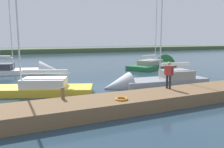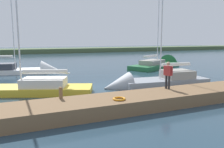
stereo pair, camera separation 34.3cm
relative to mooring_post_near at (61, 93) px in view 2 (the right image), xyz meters
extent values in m
plane|color=#263D4C|center=(-4.04, -4.71, -1.02)|extent=(200.00, 200.00, 0.00)
cube|color=#4C603D|center=(-4.04, -53.45, -1.02)|extent=(180.00, 8.00, 2.40)
cube|color=brown|center=(-4.04, 0.89, -0.66)|extent=(26.91, 2.55, 0.71)
cylinder|color=brown|center=(0.00, 0.00, 0.00)|extent=(0.19, 0.19, 0.61)
torus|color=orange|center=(-2.71, 1.40, -0.26)|extent=(0.66, 0.66, 0.10)
cube|color=white|center=(3.02, -15.85, -0.93)|extent=(8.85, 4.52, 0.78)
cone|color=white|center=(-1.72, -14.68, -0.93)|extent=(2.85, 3.04, 2.56)
cube|color=#333842|center=(3.56, -15.98, -0.22)|extent=(3.19, 2.62, 0.65)
cylinder|color=silver|center=(2.13, -15.63, 3.90)|extent=(0.09, 0.09, 8.90)
cube|color=#236638|center=(-15.04, -13.66, -0.93)|extent=(9.16, 6.68, 0.90)
cone|color=#236638|center=(-19.59, -16.04, -0.93)|extent=(3.71, 3.84, 2.95)
cube|color=gray|center=(-14.31, -13.28, -0.20)|extent=(3.99, 3.38, 0.57)
cylinder|color=silver|center=(-15.49, -13.90, 4.93)|extent=(0.10, 0.10, 10.81)
cylinder|color=silver|center=(-13.85, -13.04, 0.51)|extent=(3.32, 1.78, 0.08)
cylinder|color=silver|center=(-13.85, -13.04, 0.63)|extent=(3.06, 1.74, 0.23)
cube|color=gray|center=(-9.19, -3.59, -0.95)|extent=(7.42, 2.99, 0.95)
cone|color=gray|center=(-5.00, -3.97, -0.95)|extent=(2.31, 2.53, 2.34)
cube|color=gray|center=(-10.37, -3.48, -0.14)|extent=(2.53, 2.18, 0.66)
cylinder|color=silver|center=(-8.76, -3.63, 3.21)|extent=(0.10, 0.10, 7.36)
cylinder|color=silver|center=(-10.22, -3.49, 0.60)|extent=(2.93, 0.35, 0.08)
cylinder|color=silver|center=(-10.22, -3.49, 0.72)|extent=(2.65, 0.49, 0.25)
cube|color=gold|center=(1.16, -4.82, -0.95)|extent=(8.59, 5.18, 0.88)
cube|color=silver|center=(0.33, -4.49, -0.21)|extent=(3.42, 2.79, 0.60)
cylinder|color=silver|center=(1.80, -5.08, 3.86)|extent=(0.11, 0.11, 8.73)
cylinder|color=silver|center=(0.23, -4.44, 0.44)|extent=(3.17, 1.35, 0.09)
cylinder|color=silver|center=(0.23, -4.44, 0.56)|extent=(2.94, 1.42, 0.30)
cylinder|color=#28282D|center=(-6.57, 0.12, 0.11)|extent=(0.14, 0.14, 0.84)
cylinder|color=#28282D|center=(-6.65, 0.32, 0.11)|extent=(0.14, 0.14, 0.84)
cube|color=#B23333|center=(-6.61, 0.22, 0.83)|extent=(0.37, 0.51, 0.60)
sphere|color=tan|center=(-6.61, 0.22, 1.28)|extent=(0.23, 0.23, 0.23)
cylinder|color=#B23333|center=(-6.51, -0.04, 0.85)|extent=(0.09, 0.09, 0.57)
cylinder|color=#B23333|center=(-6.71, 0.48, 0.85)|extent=(0.09, 0.09, 0.57)
camera|label=1|loc=(2.39, 11.51, 2.78)|focal=36.33mm
camera|label=2|loc=(2.07, 11.65, 2.78)|focal=36.33mm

